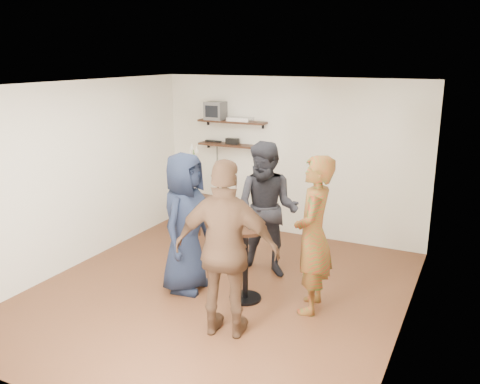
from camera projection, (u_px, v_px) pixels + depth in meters
name	position (u px, v px, depth m)	size (l,w,h in m)	color
room	(217.00, 194.00, 6.16)	(4.58, 5.08, 2.68)	#4E2C19
shelf_upper	(232.00, 122.00, 8.50)	(1.20, 0.25, 0.04)	black
shelf_lower	(232.00, 145.00, 8.60)	(1.20, 0.25, 0.04)	black
crt_monitor	(216.00, 111.00, 8.58)	(0.32, 0.30, 0.30)	#59595B
dvd_deck	(240.00, 119.00, 8.42)	(0.40, 0.24, 0.06)	silver
radio	(232.00, 141.00, 8.58)	(0.22, 0.10, 0.10)	black
power_strip	(213.00, 141.00, 8.80)	(0.30, 0.05, 0.03)	black
side_table	(195.00, 202.00, 8.65)	(0.54, 0.54, 0.60)	black
vase_lilies	(194.00, 180.00, 8.54)	(0.19, 0.19, 0.94)	white
drinks_table	(245.00, 254.00, 6.15)	(0.52, 0.52, 0.94)	black
wine_glass_fl	(239.00, 217.00, 6.04)	(0.06, 0.06, 0.19)	silver
wine_glass_fr	(251.00, 217.00, 5.96)	(0.07, 0.07, 0.22)	silver
wine_glass_bl	(245.00, 215.00, 6.09)	(0.06, 0.06, 0.19)	silver
wine_glass_br	(248.00, 215.00, 6.04)	(0.07, 0.07, 0.22)	silver
person_plaid	(313.00, 235.00, 5.83)	(0.68, 0.45, 1.86)	#A11B12
person_dark	(267.00, 210.00, 6.80)	(0.90, 0.70, 1.84)	black
person_navy	(185.00, 223.00, 6.37)	(0.88, 0.57, 1.79)	black
person_brown	(227.00, 250.00, 5.29)	(1.13, 0.47, 1.93)	#4E3321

